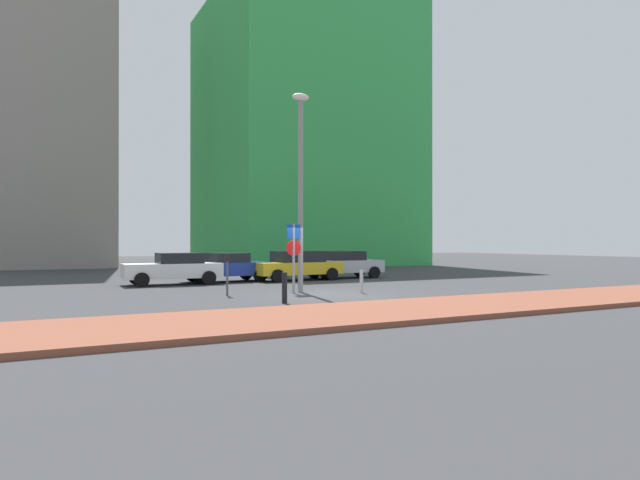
# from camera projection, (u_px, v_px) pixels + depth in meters

# --- Properties ---
(ground_plane) EXTENTS (120.00, 120.00, 0.00)m
(ground_plane) POSITION_uv_depth(u_px,v_px,m) (328.00, 295.00, 20.40)
(ground_plane) COLOR #38383A
(sidewalk_brick) EXTENTS (40.00, 4.07, 0.14)m
(sidewalk_brick) POSITION_uv_depth(u_px,v_px,m) (422.00, 309.00, 15.46)
(sidewalk_brick) COLOR brown
(sidewalk_brick) RESTS_ON ground
(parked_car_white) EXTENTS (4.35, 2.02, 1.46)m
(parked_car_white) POSITION_uv_depth(u_px,v_px,m) (174.00, 268.00, 25.13)
(parked_car_white) COLOR white
(parked_car_white) RESTS_ON ground
(parked_car_blue) EXTENTS (4.22, 2.18, 1.42)m
(parked_car_blue) POSITION_uv_depth(u_px,v_px,m) (226.00, 267.00, 26.98)
(parked_car_blue) COLOR #1E389E
(parked_car_blue) RESTS_ON ground
(parked_car_yellow) EXTENTS (4.67, 2.24, 1.49)m
(parked_car_yellow) POSITION_uv_depth(u_px,v_px,m) (297.00, 265.00, 27.98)
(parked_car_yellow) COLOR gold
(parked_car_yellow) RESTS_ON ground
(parked_car_silver) EXTENTS (4.25, 2.12, 1.46)m
(parked_car_silver) POSITION_uv_depth(u_px,v_px,m) (344.00, 264.00, 29.75)
(parked_car_silver) COLOR #B7BABF
(parked_car_silver) RESTS_ON ground
(parking_sign_post) EXTENTS (0.60, 0.10, 2.65)m
(parking_sign_post) POSITION_uv_depth(u_px,v_px,m) (294.00, 250.00, 20.98)
(parking_sign_post) COLOR gray
(parking_sign_post) RESTS_ON ground
(parking_meter) EXTENTS (0.18, 0.14, 1.52)m
(parking_meter) POSITION_uv_depth(u_px,v_px,m) (227.00, 269.00, 20.03)
(parking_meter) COLOR #4C4C51
(parking_meter) RESTS_ON ground
(street_lamp) EXTENTS (0.70, 0.36, 7.72)m
(street_lamp) POSITION_uv_depth(u_px,v_px,m) (301.00, 176.00, 21.31)
(street_lamp) COLOR gray
(street_lamp) RESTS_ON ground
(traffic_bollard_near) EXTENTS (0.14, 0.14, 0.88)m
(traffic_bollard_near) POSITION_uv_depth(u_px,v_px,m) (361.00, 282.00, 21.02)
(traffic_bollard_near) COLOR #B7B7BC
(traffic_bollard_near) RESTS_ON ground
(traffic_bollard_mid) EXTENTS (0.17, 0.17, 0.98)m
(traffic_bollard_mid) POSITION_uv_depth(u_px,v_px,m) (285.00, 288.00, 17.51)
(traffic_bollard_mid) COLOR black
(traffic_bollard_mid) RESTS_ON ground
(building_colorful_midrise) EXTENTS (16.26, 16.14, 23.03)m
(building_colorful_midrise) POSITION_uv_depth(u_px,v_px,m) (303.00, 136.00, 49.44)
(building_colorful_midrise) COLOR green
(building_colorful_midrise) RESTS_ON ground
(building_under_construction) EXTENTS (12.27, 11.43, 25.40)m
(building_under_construction) POSITION_uv_depth(u_px,v_px,m) (26.00, 105.00, 43.16)
(building_under_construction) COLOR gray
(building_under_construction) RESTS_ON ground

